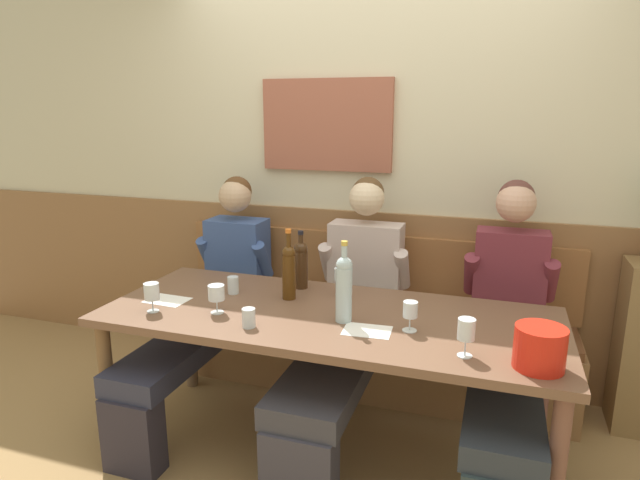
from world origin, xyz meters
The scene contains 21 objects.
ground_plane centered at (0.00, 0.00, -0.01)m, with size 6.80×6.80×0.02m, color #987447.
room_wall_back centered at (0.00, 1.09, 1.40)m, with size 6.80×0.12×2.80m.
wood_wainscot_panel centered at (0.00, 1.04, 0.54)m, with size 6.80×0.03×1.07m, color brown.
wall_bench centered at (0.00, 0.83, 0.28)m, with size 2.47×0.42×0.94m.
dining_table centered at (0.00, 0.12, 0.67)m, with size 2.17×0.88×0.75m.
person_right_seat centered at (-0.83, 0.46, 0.63)m, with size 0.47×1.31×1.29m.
person_left_seat centered at (0.01, 0.43, 0.62)m, with size 0.53×1.31×1.32m.
person_center_left_seat centered at (0.82, 0.44, 0.64)m, with size 0.48×1.31×1.34m.
ice_bucket centered at (0.92, -0.17, 0.83)m, with size 0.19×0.19×0.16m, color red.
wine_bottle_green_tall centered at (0.10, 0.04, 0.91)m, with size 0.08×0.08×0.38m.
wine_bottle_clear_water centered at (-0.25, 0.24, 0.90)m, with size 0.07×0.07×0.37m.
wine_bottle_amber_mid centered at (-0.25, 0.43, 0.89)m, with size 0.07×0.07×0.32m.
wine_glass_mid_right centered at (0.41, 0.03, 0.84)m, with size 0.06×0.06×0.14m.
wine_glass_center_rear centered at (-0.80, -0.13, 0.84)m, with size 0.07×0.07×0.14m.
wine_glass_near_bucket centered at (-0.50, -0.05, 0.84)m, with size 0.08×0.08×0.14m.
wine_glass_by_bottle centered at (0.65, -0.15, 0.86)m, with size 0.07×0.07×0.16m.
wine_glass_mid_left centered at (-0.01, 0.38, 0.86)m, with size 0.07×0.07×0.15m.
water_tumbler_right centered at (-0.28, -0.16, 0.79)m, with size 0.06×0.06×0.09m, color silver.
water_tumbler_center centered at (-0.56, 0.23, 0.79)m, with size 0.06×0.06×0.09m, color silver.
tasting_sheet_left_guest centered at (-0.83, 0.02, 0.75)m, with size 0.21×0.15×0.00m, color white.
tasting_sheet_right_guest centered at (0.23, -0.03, 0.75)m, with size 0.21×0.15×0.00m, color white.
Camera 1 is at (0.74, -2.19, 1.70)m, focal length 30.28 mm.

